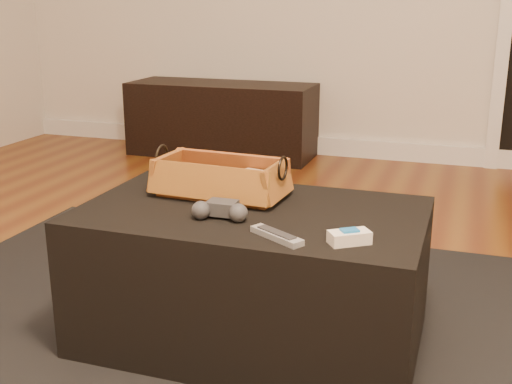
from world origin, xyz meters
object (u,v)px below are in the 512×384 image
(tv_remote, at_px, (212,188))
(cream_gadget, at_px, (349,237))
(wicker_basket, at_px, (220,180))
(media_cabinet, at_px, (222,119))
(silver_remote, at_px, (277,235))
(game_controller, at_px, (221,210))
(ottoman, at_px, (252,275))

(tv_remote, xyz_separation_m, cream_gadget, (0.48, -0.27, -0.01))
(cream_gadget, bearing_deg, wicker_basket, 148.69)
(media_cabinet, xyz_separation_m, silver_remote, (1.16, -2.52, 0.20))
(media_cabinet, height_order, tv_remote, media_cabinet)
(game_controller, relative_size, silver_remote, 1.01)
(ottoman, xyz_separation_m, cream_gadget, (0.32, -0.18, 0.23))
(silver_remote, height_order, cream_gadget, cream_gadget)
(wicker_basket, distance_m, cream_gadget, 0.54)
(ottoman, relative_size, tv_remote, 4.57)
(media_cabinet, bearing_deg, ottoman, -66.21)
(media_cabinet, distance_m, ottoman, 2.53)
(wicker_basket, relative_size, silver_remote, 2.63)
(media_cabinet, height_order, ottoman, media_cabinet)
(tv_remote, relative_size, silver_remote, 1.34)
(media_cabinet, bearing_deg, tv_remote, -68.89)
(tv_remote, xyz_separation_m, game_controller, (0.11, -0.20, 0.00))
(ottoman, bearing_deg, game_controller, -115.64)
(cream_gadget, bearing_deg, silver_remote, -171.68)
(media_cabinet, relative_size, game_controller, 7.53)
(silver_remote, distance_m, cream_gadget, 0.19)
(cream_gadget, bearing_deg, media_cabinet, 118.29)
(media_cabinet, distance_m, tv_remote, 2.40)
(game_controller, height_order, silver_remote, game_controller)
(ottoman, height_order, silver_remote, silver_remote)
(ottoman, height_order, tv_remote, tv_remote)
(tv_remote, height_order, game_controller, game_controller)
(media_cabinet, distance_m, cream_gadget, 2.84)
(wicker_basket, bearing_deg, cream_gadget, -31.31)
(tv_remote, relative_size, game_controller, 1.32)
(cream_gadget, bearing_deg, ottoman, 150.63)
(ottoman, xyz_separation_m, wicker_basket, (-0.14, 0.10, 0.26))
(tv_remote, relative_size, cream_gadget, 1.91)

